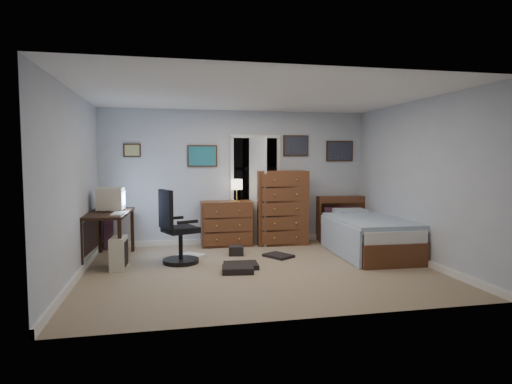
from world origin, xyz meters
TOP-DOWN VIEW (x-y plane):
  - floor at (0.00, 0.00)m, footprint 5.00×4.00m
  - computer_desk at (-2.29, 0.98)m, footprint 0.70×1.37m
  - crt_monitor at (-2.18, 1.12)m, footprint 0.42×0.39m
  - keyboard at (-2.02, 0.62)m, footprint 0.18×0.42m
  - pc_tower at (-2.00, 0.42)m, footprint 0.24×0.44m
  - office_chair at (-1.17, 0.57)m, footprint 0.72×0.72m
  - media_stack at (-2.32, 1.87)m, footprint 0.17×0.17m
  - low_dresser at (-0.24, 1.77)m, footprint 0.94×0.49m
  - table_lamp at (-0.04, 1.78)m, footprint 0.21×0.21m
  - doorway at (0.35, 2.27)m, footprint 0.96×1.12m
  - tall_dresser at (0.80, 1.75)m, footprint 0.97×0.61m
  - headboard_bookcase at (2.06, 1.86)m, footprint 0.97×0.28m
  - bed at (1.98, 0.61)m, footprint 1.16×2.08m
  - wall_posters at (0.57, 1.98)m, footprint 4.38×0.04m
  - floor_clutter at (-0.27, 0.37)m, footprint 1.91×1.47m

SIDE VIEW (x-z plane):
  - floor at x=0.00m, z-range -0.02..0.00m
  - floor_clutter at x=-0.27m, z-range -0.04..0.12m
  - pc_tower at x=-2.00m, z-range 0.00..0.46m
  - bed at x=1.98m, z-range -0.02..0.65m
  - media_stack at x=-2.32m, z-range 0.00..0.81m
  - low_dresser at x=-0.24m, z-range 0.00..0.82m
  - office_chair at x=-1.17m, z-range -0.13..1.01m
  - headboard_bookcase at x=2.06m, z-range 0.03..0.89m
  - computer_desk at x=-2.29m, z-range 0.21..0.98m
  - tall_dresser at x=0.80m, z-range 0.00..1.38m
  - keyboard at x=-2.02m, z-range 0.77..0.80m
  - crt_monitor at x=-2.18m, z-range 0.78..1.15m
  - doorway at x=0.35m, z-range -0.02..2.03m
  - table_lamp at x=-0.04m, z-range 0.91..1.31m
  - wall_posters at x=0.57m, z-range 1.45..2.05m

